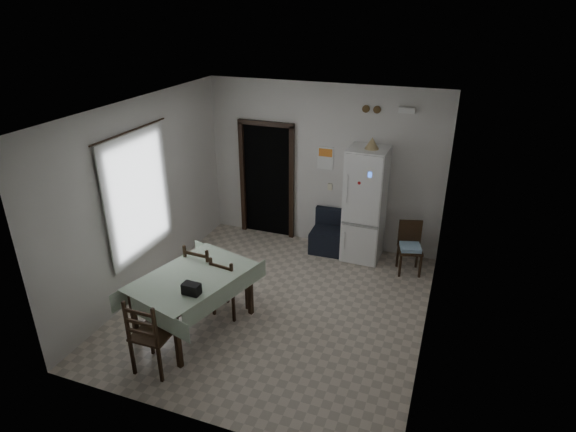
# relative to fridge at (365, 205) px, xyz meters

# --- Properties ---
(ground) EXTENTS (4.50, 4.50, 0.00)m
(ground) POSITION_rel_fridge_xyz_m (-0.85, -1.93, -0.98)
(ground) COLOR #B2A491
(ground) RESTS_ON ground
(ceiling) EXTENTS (4.20, 4.50, 0.02)m
(ceiling) POSITION_rel_fridge_xyz_m (-0.85, -1.93, 1.92)
(ceiling) COLOR white
(ceiling) RESTS_ON ground
(wall_back) EXTENTS (4.20, 0.02, 2.90)m
(wall_back) POSITION_rel_fridge_xyz_m (-0.85, 0.32, 0.47)
(wall_back) COLOR silver
(wall_back) RESTS_ON ground
(wall_front) EXTENTS (4.20, 0.02, 2.90)m
(wall_front) POSITION_rel_fridge_xyz_m (-0.85, -4.18, 0.47)
(wall_front) COLOR silver
(wall_front) RESTS_ON ground
(wall_left) EXTENTS (0.02, 4.50, 2.90)m
(wall_left) POSITION_rel_fridge_xyz_m (-2.95, -1.93, 0.47)
(wall_left) COLOR silver
(wall_left) RESTS_ON ground
(wall_right) EXTENTS (0.02, 4.50, 2.90)m
(wall_right) POSITION_rel_fridge_xyz_m (1.25, -1.93, 0.47)
(wall_right) COLOR silver
(wall_right) RESTS_ON ground
(doorway) EXTENTS (1.06, 0.52, 2.22)m
(doorway) POSITION_rel_fridge_xyz_m (-1.90, 0.52, 0.08)
(doorway) COLOR black
(doorway) RESTS_ON ground
(window_recess) EXTENTS (0.10, 1.20, 1.60)m
(window_recess) POSITION_rel_fridge_xyz_m (-3.00, -2.13, 0.57)
(window_recess) COLOR silver
(window_recess) RESTS_ON ground
(curtain) EXTENTS (0.02, 1.45, 1.85)m
(curtain) POSITION_rel_fridge_xyz_m (-2.89, -2.13, 0.57)
(curtain) COLOR silver
(curtain) RESTS_ON ground
(curtain_rod) EXTENTS (0.02, 1.60, 0.02)m
(curtain_rod) POSITION_rel_fridge_xyz_m (-2.88, -2.13, 1.52)
(curtain_rod) COLOR black
(curtain_rod) RESTS_ON ground
(calendar) EXTENTS (0.28, 0.02, 0.40)m
(calendar) POSITION_rel_fridge_xyz_m (-0.80, 0.31, 0.64)
(calendar) COLOR white
(calendar) RESTS_ON ground
(calendar_image) EXTENTS (0.24, 0.01, 0.14)m
(calendar_image) POSITION_rel_fridge_xyz_m (-0.80, 0.30, 0.74)
(calendar_image) COLOR orange
(calendar_image) RESTS_ON ground
(light_switch) EXTENTS (0.08, 0.02, 0.12)m
(light_switch) POSITION_rel_fridge_xyz_m (-0.70, 0.31, 0.12)
(light_switch) COLOR beige
(light_switch) RESTS_ON ground
(vent_left) EXTENTS (0.12, 0.03, 0.12)m
(vent_left) POSITION_rel_fridge_xyz_m (-0.15, 0.30, 1.54)
(vent_left) COLOR brown
(vent_left) RESTS_ON ground
(vent_right) EXTENTS (0.12, 0.03, 0.12)m
(vent_right) POSITION_rel_fridge_xyz_m (0.03, 0.30, 1.54)
(vent_right) COLOR brown
(vent_right) RESTS_ON ground
(emergency_light) EXTENTS (0.25, 0.07, 0.09)m
(emergency_light) POSITION_rel_fridge_xyz_m (0.50, 0.28, 1.57)
(emergency_light) COLOR white
(emergency_light) RESTS_ON ground
(fridge) EXTENTS (0.65, 0.65, 1.97)m
(fridge) POSITION_rel_fridge_xyz_m (0.00, 0.00, 0.00)
(fridge) COLOR white
(fridge) RESTS_ON ground
(tan_cone) EXTENTS (0.23, 0.23, 0.18)m
(tan_cone) POSITION_rel_fridge_xyz_m (0.05, -0.02, 1.08)
(tan_cone) COLOR tan
(tan_cone) RESTS_ON fridge
(navy_seat) EXTENTS (0.63, 0.61, 0.73)m
(navy_seat) POSITION_rel_fridge_xyz_m (-0.61, 0.00, -0.62)
(navy_seat) COLOR black
(navy_seat) RESTS_ON ground
(corner_chair) EXTENTS (0.46, 0.46, 0.86)m
(corner_chair) POSITION_rel_fridge_xyz_m (0.84, -0.26, -0.55)
(corner_chair) COLOR black
(corner_chair) RESTS_ON ground
(dining_table) EXTENTS (1.41, 1.79, 0.82)m
(dining_table) POSITION_rel_fridge_xyz_m (-1.71, -2.76, -0.57)
(dining_table) COLOR #A7BCA1
(dining_table) RESTS_ON ground
(black_bag) EXTENTS (0.22, 0.14, 0.14)m
(black_bag) POSITION_rel_fridge_xyz_m (-1.49, -3.13, -0.09)
(black_bag) COLOR black
(black_bag) RESTS_ON dining_table
(dining_chair_far_left) EXTENTS (0.45, 0.45, 1.00)m
(dining_chair_far_left) POSITION_rel_fridge_xyz_m (-1.87, -2.18, -0.48)
(dining_chair_far_left) COLOR black
(dining_chair_far_left) RESTS_ON ground
(dining_chair_far_right) EXTENTS (0.45, 0.45, 0.93)m
(dining_chair_far_right) POSITION_rel_fridge_xyz_m (-1.42, -2.28, -0.52)
(dining_chair_far_right) COLOR black
(dining_chair_far_right) RESTS_ON ground
(dining_chair_near_head) EXTENTS (0.45, 0.45, 1.04)m
(dining_chair_near_head) POSITION_rel_fridge_xyz_m (-1.76, -3.63, -0.46)
(dining_chair_near_head) COLOR black
(dining_chair_near_head) RESTS_ON ground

